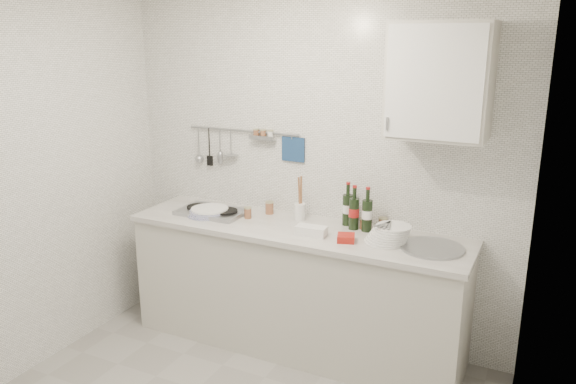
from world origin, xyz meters
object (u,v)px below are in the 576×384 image
(wall_cabinet, at_px, (440,81))
(plate_stack_sink, at_px, (389,234))
(wine_bottles, at_px, (356,207))
(plate_stack_hob, at_px, (208,212))
(utensil_crock, at_px, (300,209))

(wall_cabinet, height_order, plate_stack_sink, wall_cabinet)
(wine_bottles, bearing_deg, plate_stack_sink, -30.36)
(plate_stack_sink, bearing_deg, wine_bottles, 149.64)
(wall_cabinet, relative_size, wine_bottles, 2.26)
(plate_stack_hob, relative_size, plate_stack_sink, 1.04)
(utensil_crock, bearing_deg, wine_bottles, 0.02)
(wine_bottles, bearing_deg, wall_cabinet, -4.60)
(plate_stack_hob, relative_size, utensil_crock, 0.92)
(plate_stack_sink, bearing_deg, utensil_crock, 166.81)
(wall_cabinet, distance_m, utensil_crock, 1.34)
(wall_cabinet, height_order, wine_bottles, wall_cabinet)
(wine_bottles, xyz_separation_m, utensil_crock, (-0.43, -0.00, -0.08))
(plate_stack_sink, relative_size, wine_bottles, 0.95)
(plate_stack_hob, xyz_separation_m, plate_stack_sink, (1.38, 0.04, 0.03))
(plate_stack_hob, height_order, plate_stack_sink, plate_stack_sink)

